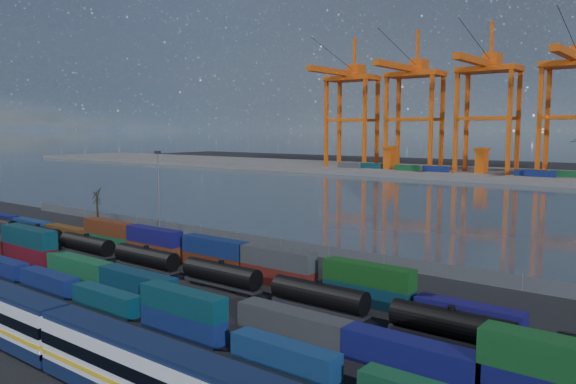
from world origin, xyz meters
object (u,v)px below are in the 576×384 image
Objects in this scene: passenger_train at (153,378)px; gantry_cranes at (529,79)px; bare_tree at (97,205)px; tanker_string at (147,258)px.

passenger_train is 0.38× the size of gantry_cranes.
gantry_cranes reaches higher than bare_tree.
bare_tree reaches higher than passenger_train.
gantry_cranes is (-0.76, 198.45, 39.95)m from tanker_string.
bare_tree is at bearing 154.63° from tanker_string.
tanker_string is at bearing 142.77° from passenger_train.
tanker_string is 0.68× the size of gantry_cranes.
gantry_cranes is at bearing 98.94° from passenger_train.
passenger_train is 9.82× the size of bare_tree.
bare_tree is 186.47m from gantry_cranes.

